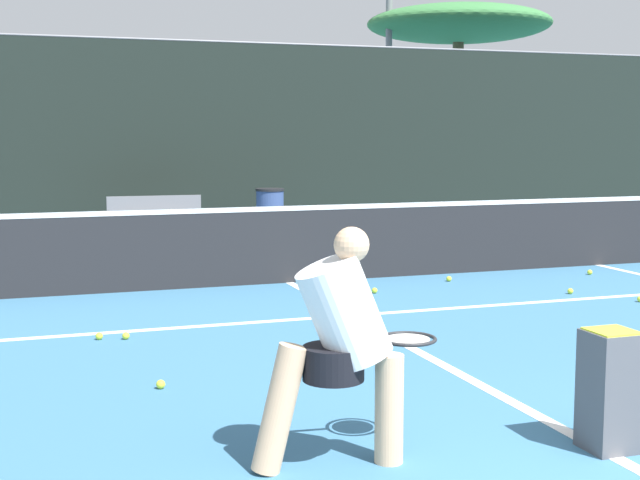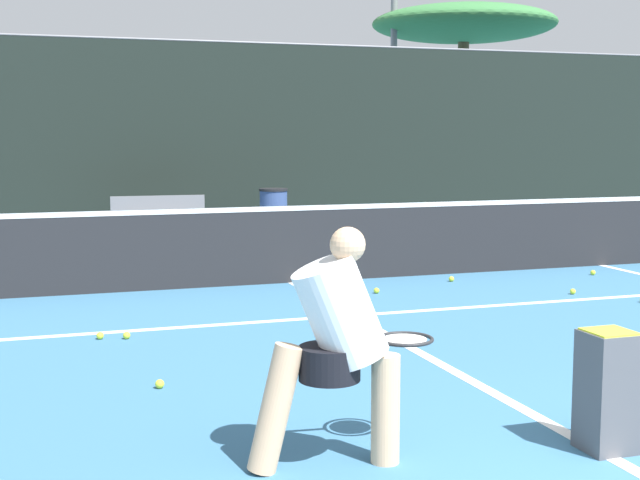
{
  "view_description": "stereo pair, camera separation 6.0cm",
  "coord_description": "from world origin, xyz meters",
  "views": [
    {
      "loc": [
        -3.18,
        -2.72,
        1.83
      ],
      "look_at": [
        -0.78,
        4.21,
        0.95
      ],
      "focal_mm": 50.0,
      "sensor_mm": 36.0,
      "label": 1
    },
    {
      "loc": [
        -3.12,
        -2.74,
        1.83
      ],
      "look_at": [
        -0.78,
        4.21,
        0.95
      ],
      "focal_mm": 50.0,
      "sensor_mm": 36.0,
      "label": 2
    }
  ],
  "objects": [
    {
      "name": "tennis_ball_scattered_4",
      "position": [
        -0.37,
        5.57,
        0.03
      ],
      "size": [
        0.07,
        0.07,
        0.07
      ],
      "primitive_type": "sphere",
      "color": "#D1E033",
      "rests_on": "ground"
    },
    {
      "name": "player_practicing",
      "position": [
        -1.52,
        1.73,
        0.71
      ],
      "size": [
        1.19,
        0.59,
        1.34
      ],
      "rotation": [
        0.0,
        0.0,
        -0.11
      ],
      "color": "#DBAD84",
      "rests_on": "ground"
    },
    {
      "name": "courtside_bench",
      "position": [
        -1.1,
        11.12,
        0.46
      ],
      "size": [
        1.47,
        0.45,
        0.86
      ],
      "rotation": [
        0.0,
        0.0,
        -0.05
      ],
      "color": "slate",
      "rests_on": "ground"
    },
    {
      "name": "court_center_mark",
      "position": [
        0.0,
        4.02,
        0.0
      ],
      "size": [
        0.1,
        7.23,
        0.01
      ],
      "primitive_type": "cube",
      "color": "white",
      "rests_on": "ground"
    },
    {
      "name": "tree_west",
      "position": [
        7.6,
        17.76,
        4.51
      ],
      "size": [
        4.62,
        4.62,
        5.0
      ],
      "color": "brown",
      "rests_on": "ground"
    },
    {
      "name": "tennis_ball_scattered_8",
      "position": [
        -2.28,
        5.21,
        0.03
      ],
      "size": [
        0.07,
        0.07,
        0.07
      ],
      "primitive_type": "sphere",
      "color": "#D1E033",
      "rests_on": "ground"
    },
    {
      "name": "tennis_ball_scattered_7",
      "position": [
        1.9,
        7.07,
        0.03
      ],
      "size": [
        0.07,
        0.07,
        0.07
      ],
      "primitive_type": "sphere",
      "color": "#D1E033",
      "rests_on": "ground"
    },
    {
      "name": "tennis_ball_scattered_3",
      "position": [
        2.82,
        5.84,
        0.03
      ],
      "size": [
        0.07,
        0.07,
        0.07
      ],
      "primitive_type": "sphere",
      "color": "#D1E033",
      "rests_on": "ground"
    },
    {
      "name": "trash_bin",
      "position": [
        0.72,
        11.03,
        0.48
      ],
      "size": [
        0.46,
        0.46,
        0.95
      ],
      "color": "#384C7F",
      "rests_on": "ground"
    },
    {
      "name": "court_service_line",
      "position": [
        0.0,
        5.52,
        0.0
      ],
      "size": [
        8.25,
        0.1,
        0.01
      ],
      "primitive_type": "cube",
      "color": "white",
      "rests_on": "ground"
    },
    {
      "name": "tennis_ball_scattered_6",
      "position": [
        -2.23,
        3.55,
        0.03
      ],
      "size": [
        0.07,
        0.07,
        0.07
      ],
      "primitive_type": "sphere",
      "color": "#D1E033",
      "rests_on": "ground"
    },
    {
      "name": "ball_hopper",
      "position": [
        0.04,
        1.46,
        0.37
      ],
      "size": [
        0.28,
        0.28,
        0.71
      ],
      "color": "#4C4C51",
      "rests_on": "ground"
    },
    {
      "name": "net",
      "position": [
        0.0,
        7.63,
        0.51
      ],
      "size": [
        11.09,
        0.09,
        1.07
      ],
      "color": "slate",
      "rests_on": "ground"
    },
    {
      "name": "tennis_ball_scattered_9",
      "position": [
        3.88,
        6.94,
        0.03
      ],
      "size": [
        0.07,
        0.07,
        0.07
      ],
      "primitive_type": "sphere",
      "color": "#D1E033",
      "rests_on": "ground"
    },
    {
      "name": "tennis_ball_scattered_2",
      "position": [
        -2.5,
        5.27,
        0.03
      ],
      "size": [
        0.07,
        0.07,
        0.07
      ],
      "primitive_type": "sphere",
      "color": "#D1E033",
      "rests_on": "ground"
    },
    {
      "name": "parked_car",
      "position": [
        0.43,
        14.74,
        0.56
      ],
      "size": [
        1.61,
        4.24,
        1.33
      ],
      "color": "black",
      "rests_on": "ground"
    },
    {
      "name": "building_far",
      "position": [
        0.0,
        30.68,
        2.27
      ],
      "size": [
        36.0,
        2.4,
        4.53
      ],
      "primitive_type": "cube",
      "color": "#B2ADA3",
      "rests_on": "ground"
    },
    {
      "name": "tennis_ball_scattered_5",
      "position": [
        0.71,
        6.61,
        0.03
      ],
      "size": [
        0.07,
        0.07,
        0.07
      ],
      "primitive_type": "sphere",
      "color": "#D1E033",
      "rests_on": "ground"
    },
    {
      "name": "fence_back",
      "position": [
        0.0,
        12.25,
        1.68
      ],
      "size": [
        24.0,
        0.06,
        3.38
      ],
      "color": "black",
      "rests_on": "ground"
    }
  ]
}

